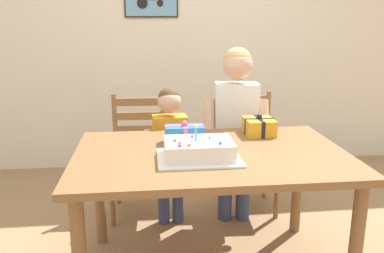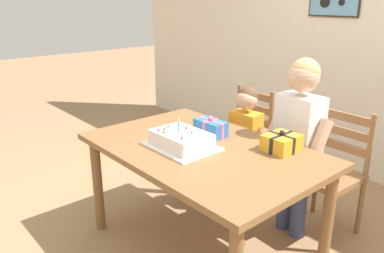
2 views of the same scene
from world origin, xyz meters
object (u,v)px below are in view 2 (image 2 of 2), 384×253
birthday_cake (181,140)px  child_older (298,132)px  gift_box_beside_cake (281,143)px  gift_box_red_large (211,128)px  dining_table (202,160)px  child_younger (245,137)px  chair_left (241,141)px  chair_right (329,172)px

birthday_cake → child_older: bearing=63.8°
gift_box_beside_cake → child_older: child_older is taller
gift_box_red_large → gift_box_beside_cake: size_ratio=1.12×
dining_table → gift_box_beside_cake: size_ratio=7.23×
gift_box_red_large → gift_box_beside_cake: 0.51m
gift_box_red_large → child_younger: size_ratio=0.23×
birthday_cake → gift_box_red_large: (-0.05, 0.30, 0.00)m
chair_left → chair_right: 0.85m
dining_table → chair_left: bearing=116.4°
birthday_cake → chair_left: (-0.34, 0.96, -0.34)m
gift_box_red_large → chair_left: (-0.29, 0.66, -0.34)m
gift_box_beside_cake → chair_left: 1.01m
gift_box_red_large → child_older: child_older is taller
chair_left → chair_right: (0.85, -0.00, 0.00)m
child_older → child_younger: child_older is taller
dining_table → chair_left: chair_left is taller
birthday_cake → child_younger: (-0.11, 0.74, -0.19)m
birthday_cake → gift_box_beside_cake: 0.62m
gift_box_beside_cake → chair_left: (-0.79, 0.52, -0.34)m
dining_table → child_older: bearing=66.1°
chair_right → dining_table: bearing=-116.6°
dining_table → child_younger: (-0.20, 0.63, -0.05)m
dining_table → gift_box_red_large: 0.27m
child_younger → chair_right: bearing=19.3°
gift_box_red_large → gift_box_beside_cake: bearing=15.3°
gift_box_red_large → gift_box_beside_cake: (0.49, 0.14, -0.00)m
birthday_cake → gift_box_red_large: size_ratio=1.86×
gift_box_beside_cake → child_younger: (-0.56, 0.31, -0.19)m
birthday_cake → chair_left: size_ratio=0.48×
chair_right → chair_left: bearing=180.0°
gift_box_beside_cake → chair_right: bearing=83.1°
gift_box_beside_cake → chair_left: size_ratio=0.23×
gift_box_red_large → child_younger: (-0.06, 0.44, -0.19)m
dining_table → chair_right: (0.43, 0.85, -0.20)m
gift_box_beside_cake → chair_right: (0.06, 0.52, -0.34)m
child_older → gift_box_red_large: bearing=-133.1°
gift_box_beside_cake → child_older: bearing=105.3°
child_younger → dining_table: bearing=-72.9°
birthday_cake → chair_left: bearing=109.5°
child_older → dining_table: bearing=-113.9°
birthday_cake → child_older: (0.36, 0.74, -0.02)m
gift_box_red_large → child_younger: 0.48m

